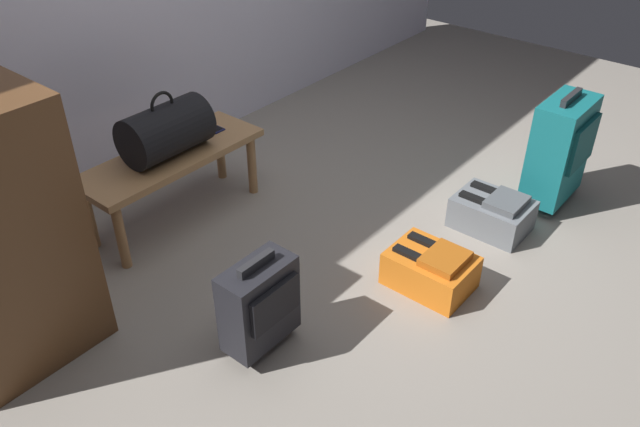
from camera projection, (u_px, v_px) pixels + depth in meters
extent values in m
plane|color=gray|center=(374.00, 239.00, 3.30)|extent=(6.60, 6.60, 0.00)
cube|color=#A87A4C|center=(171.00, 156.00, 3.26)|extent=(1.00, 0.36, 0.04)
cylinder|color=#A87A4C|center=(121.00, 236.00, 3.02)|extent=(0.05, 0.05, 0.36)
cylinder|color=#A87A4C|center=(252.00, 164.00, 3.58)|extent=(0.05, 0.05, 0.36)
cylinder|color=#A87A4C|center=(89.00, 216.00, 3.16)|extent=(0.05, 0.05, 0.36)
cylinder|color=#A87A4C|center=(220.00, 150.00, 3.72)|extent=(0.05, 0.05, 0.36)
cylinder|color=black|center=(166.00, 131.00, 3.17)|extent=(0.44, 0.26, 0.26)
torus|color=black|center=(162.00, 105.00, 3.10)|extent=(0.14, 0.02, 0.14)
cube|color=#191E4C|center=(211.00, 128.00, 3.48)|extent=(0.07, 0.14, 0.01)
cube|color=black|center=(211.00, 127.00, 3.48)|extent=(0.06, 0.13, 0.00)
cube|color=#14666B|center=(559.00, 149.00, 3.42)|extent=(0.38, 0.21, 0.56)
cube|color=#0E474A|center=(584.00, 144.00, 3.31)|extent=(0.31, 0.02, 0.25)
cube|color=#262628|center=(571.00, 98.00, 3.25)|extent=(0.21, 0.03, 0.04)
cylinder|color=black|center=(525.00, 203.00, 3.54)|extent=(0.02, 0.05, 0.05)
cylinder|color=black|center=(545.00, 183.00, 3.71)|extent=(0.02, 0.05, 0.05)
cube|color=black|center=(259.00, 304.00, 2.56)|extent=(0.32, 0.16, 0.37)
cube|color=black|center=(275.00, 305.00, 2.48)|extent=(0.26, 0.02, 0.17)
cube|color=#262628|center=(256.00, 264.00, 2.44)|extent=(0.18, 0.03, 0.04)
cylinder|color=black|center=(233.00, 350.00, 2.63)|extent=(0.02, 0.05, 0.05)
cylinder|color=black|center=(270.00, 320.00, 2.77)|extent=(0.02, 0.05, 0.05)
cube|color=orange|center=(430.00, 270.00, 2.96)|extent=(0.28, 0.38, 0.17)
cube|color=#AD5514|center=(445.00, 259.00, 2.87)|extent=(0.21, 0.17, 0.04)
cube|color=black|center=(412.00, 255.00, 2.90)|extent=(0.04, 0.19, 0.02)
cube|color=black|center=(427.00, 242.00, 2.98)|extent=(0.04, 0.19, 0.02)
cube|color=slate|center=(492.00, 214.00, 3.34)|extent=(0.28, 0.38, 0.17)
cube|color=#515559|center=(507.00, 202.00, 3.25)|extent=(0.21, 0.17, 0.04)
cube|color=black|center=(477.00, 199.00, 3.29)|extent=(0.04, 0.19, 0.02)
cube|color=black|center=(488.00, 189.00, 3.37)|extent=(0.04, 0.19, 0.02)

